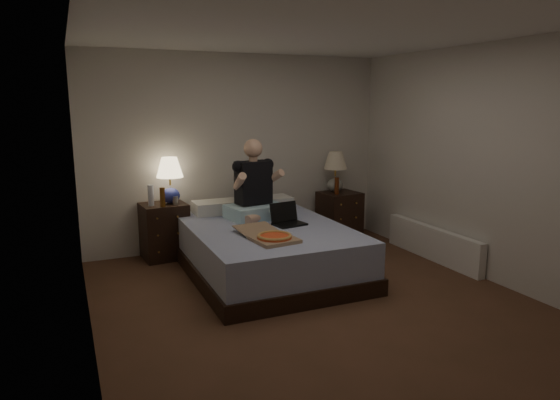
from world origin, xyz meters
name	(u,v)px	position (x,y,z in m)	size (l,w,h in m)	color
floor	(318,305)	(0.00, 0.00, 0.00)	(4.00, 4.50, 0.00)	brown
ceiling	(322,29)	(0.00, 0.00, 2.50)	(4.00, 4.50, 0.00)	white
wall_back	(239,152)	(0.00, 2.25, 1.25)	(4.00, 2.50, 0.00)	silver
wall_front	(534,234)	(0.00, -2.25, 1.25)	(4.00, 2.50, 0.00)	silver
wall_left	(82,190)	(-2.00, 0.00, 1.25)	(4.50, 2.50, 0.00)	silver
wall_right	(487,163)	(2.00, 0.00, 1.25)	(4.50, 2.50, 0.00)	silver
bed	(267,250)	(-0.11, 1.02, 0.27)	(1.62, 2.16, 0.54)	#5161A3
nightstand_left	(164,231)	(-1.04, 2.05, 0.34)	(0.52, 0.47, 0.68)	black
nightstand_right	(339,216)	(1.36, 1.94, 0.33)	(0.51, 0.46, 0.66)	black
lamp_left	(170,180)	(-0.95, 2.05, 0.96)	(0.32, 0.32, 0.56)	navy
lamp_right	(335,172)	(1.32, 2.02, 0.94)	(0.32, 0.32, 0.56)	gray
water_bottle	(151,195)	(-1.19, 1.98, 0.80)	(0.07, 0.07, 0.25)	white
soda_can	(175,200)	(-0.91, 1.95, 0.73)	(0.07, 0.07, 0.10)	#A5A5A0
beer_bottle_left	(162,197)	(-1.08, 1.87, 0.79)	(0.06, 0.06, 0.23)	#62380E
beer_bottle_right	(337,186)	(1.25, 1.85, 0.78)	(0.06, 0.06, 0.23)	#54220C
person	(256,179)	(-0.08, 1.44, 1.01)	(0.66, 0.52, 0.93)	black
laptop	(290,215)	(0.15, 0.97, 0.66)	(0.34, 0.28, 0.24)	black
pizza_box	(275,237)	(-0.26, 0.43, 0.58)	(0.40, 0.76, 0.08)	tan
radiator	(433,243)	(1.93, 0.68, 0.20)	(0.10, 1.60, 0.40)	white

